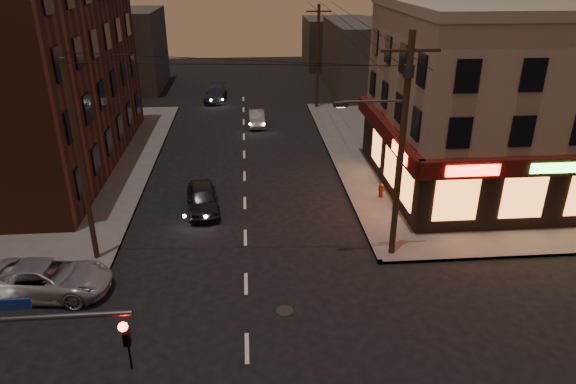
{
  "coord_description": "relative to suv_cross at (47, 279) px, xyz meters",
  "views": [
    {
      "loc": [
        0.28,
        -14.39,
        12.6
      ],
      "look_at": [
        1.99,
        6.28,
        3.2
      ],
      "focal_mm": 32.0,
      "sensor_mm": 36.0,
      "label": 1
    }
  ],
  "objects": [
    {
      "name": "ground",
      "position": [
        8.1,
        -4.0,
        -0.72
      ],
      "size": [
        120.0,
        120.0,
        0.0
      ],
      "primitive_type": "plane",
      "color": "black",
      "rests_on": "ground"
    },
    {
      "name": "sidewalk_ne",
      "position": [
        26.1,
        15.0,
        -0.64
      ],
      "size": [
        24.0,
        28.0,
        0.15
      ],
      "primitive_type": "cube",
      "color": "#514F4C",
      "rests_on": "ground"
    },
    {
      "name": "pizza_building",
      "position": [
        24.03,
        9.43,
        4.63
      ],
      "size": [
        15.85,
        12.85,
        10.5
      ],
      "color": "gray",
      "rests_on": "sidewalk_ne"
    },
    {
      "name": "brick_apartment",
      "position": [
        -6.4,
        15.0,
        5.93
      ],
      "size": [
        12.0,
        20.0,
        13.0
      ],
      "primitive_type": "cube",
      "color": "#4E2619",
      "rests_on": "sidewalk_nw"
    },
    {
      "name": "bg_building_ne_a",
      "position": [
        22.1,
        34.0,
        2.78
      ],
      "size": [
        10.0,
        12.0,
        7.0
      ],
      "primitive_type": "cube",
      "color": "#3F3D3A",
      "rests_on": "ground"
    },
    {
      "name": "bg_building_nw",
      "position": [
        -4.9,
        38.0,
        3.28
      ],
      "size": [
        9.0,
        10.0,
        8.0
      ],
      "primitive_type": "cube",
      "color": "#3F3D3A",
      "rests_on": "ground"
    },
    {
      "name": "bg_building_ne_b",
      "position": [
        20.1,
        48.0,
        2.28
      ],
      "size": [
        8.0,
        8.0,
        6.0
      ],
      "primitive_type": "cube",
      "color": "#3F3D3A",
      "rests_on": "ground"
    },
    {
      "name": "utility_pole_main",
      "position": [
        14.79,
        1.8,
        5.04
      ],
      "size": [
        4.2,
        0.44,
        10.0
      ],
      "color": "#382619",
      "rests_on": "sidewalk_ne"
    },
    {
      "name": "utility_pole_far",
      "position": [
        14.9,
        28.0,
        3.93
      ],
      "size": [
        0.26,
        0.26,
        9.0
      ],
      "primitive_type": "cylinder",
      "color": "#382619",
      "rests_on": "sidewalk_ne"
    },
    {
      "name": "utility_pole_west",
      "position": [
        1.3,
        2.5,
        3.93
      ],
      "size": [
        0.24,
        0.24,
        9.0
      ],
      "primitive_type": "cylinder",
      "color": "#382619",
      "rests_on": "sidewalk_nw"
    },
    {
      "name": "suv_cross",
      "position": [
        0.0,
        0.0,
        0.0
      ],
      "size": [
        5.35,
        2.86,
        1.43
      ],
      "primitive_type": "imported",
      "rotation": [
        0.0,
        0.0,
        1.47
      ],
      "color": "#92949A",
      "rests_on": "ground"
    },
    {
      "name": "sedan_near",
      "position": [
        5.82,
        7.28,
        -0.01
      ],
      "size": [
        2.18,
        4.32,
        1.41
      ],
      "primitive_type": "imported",
      "rotation": [
        0.0,
        0.0,
        0.13
      ],
      "color": "black",
      "rests_on": "ground"
    },
    {
      "name": "sedan_mid",
      "position": [
        9.21,
        22.99,
        -0.12
      ],
      "size": [
        1.34,
        3.66,
        1.2
      ],
      "primitive_type": "imported",
      "rotation": [
        0.0,
        0.0,
        0.02
      ],
      "color": "slate",
      "rests_on": "ground"
    },
    {
      "name": "sedan_far",
      "position": [
        5.43,
        31.55,
        -0.05
      ],
      "size": [
        2.27,
        4.73,
        1.33
      ],
      "primitive_type": "imported",
      "rotation": [
        0.0,
        0.0,
        -0.09
      ],
      "color": "#1D263A",
      "rests_on": "ground"
    },
    {
      "name": "fire_hydrant",
      "position": [
        15.9,
        7.86,
        -0.12
      ],
      "size": [
        0.36,
        0.36,
        0.81
      ],
      "rotation": [
        0.0,
        0.0,
        -0.17
      ],
      "color": "maroon",
      "rests_on": "sidewalk_ne"
    }
  ]
}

